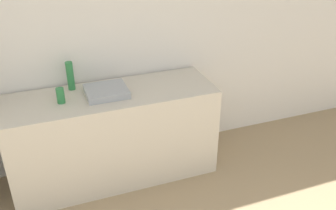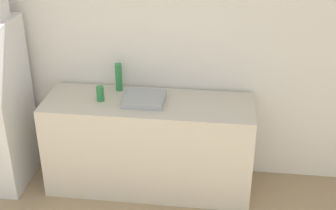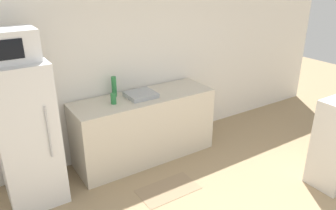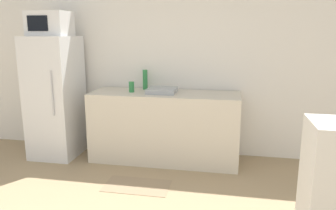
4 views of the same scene
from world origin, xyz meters
TOP-DOWN VIEW (x-y plane):
  - wall_back at (0.00, 3.15)m, footprint 8.00×0.06m
  - counter at (0.17, 2.78)m, footprint 1.93×0.64m
  - sink_basin at (0.13, 2.78)m, footprint 0.37×0.34m
  - bottle_tall at (-0.14, 2.99)m, footprint 0.06×0.06m
  - bottle_short at (-0.27, 2.75)m, footprint 0.07×0.07m

SIDE VIEW (x-z plane):
  - counter at x=0.17m, z-range 0.00..0.91m
  - sink_basin at x=0.13m, z-range 0.91..0.97m
  - bottle_short at x=-0.27m, z-range 0.91..1.05m
  - bottle_tall at x=-0.14m, z-range 0.91..1.18m
  - wall_back at x=0.00m, z-range 0.00..2.60m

